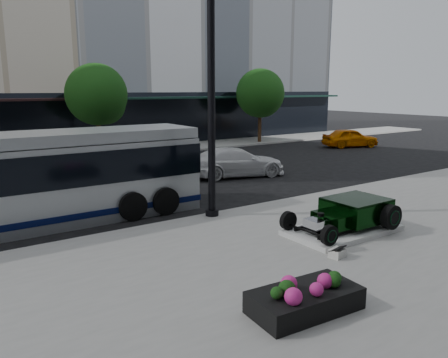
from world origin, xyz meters
TOP-DOWN VIEW (x-y plane):
  - ground at (0.00, 0.00)m, footprint 120.00×120.00m
  - sidewalk_far at (0.00, 14.00)m, footprint 70.00×4.00m
  - street_trees at (1.15, 13.07)m, footprint 29.80×3.80m
  - display_plinth at (1.79, -5.99)m, footprint 3.40×1.80m
  - hot_rod at (2.13, -5.99)m, footprint 3.22×2.00m
  - info_plaque at (0.16, -7.21)m, footprint 0.45×0.37m
  - lamppost at (-0.41, -2.32)m, footprint 0.44×0.44m
  - flower_planter at (-2.42, -8.69)m, footprint 2.21×1.22m
  - transit_bus at (-6.05, 0.30)m, footprint 12.12×2.88m
  - white_sedan at (4.51, 3.10)m, footprint 5.24×3.17m
  - yellow_taxi at (18.00, 7.26)m, footprint 4.40×2.95m

SIDE VIEW (x-z plane):
  - ground at x=0.00m, z-range 0.00..0.00m
  - sidewalk_far at x=0.00m, z-range 0.00..0.12m
  - display_plinth at x=1.79m, z-range 0.12..0.27m
  - info_plaque at x=0.16m, z-range 0.09..0.40m
  - flower_planter at x=-2.42m, z-range 0.03..0.72m
  - yellow_taxi at x=18.00m, z-range 0.00..1.39m
  - hot_rod at x=2.13m, z-range 0.29..1.10m
  - white_sedan at x=4.51m, z-range 0.00..1.42m
  - transit_bus at x=-6.05m, z-range 0.02..2.95m
  - street_trees at x=1.15m, z-range 0.92..6.62m
  - lamppost at x=-0.41m, z-range -0.18..7.83m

